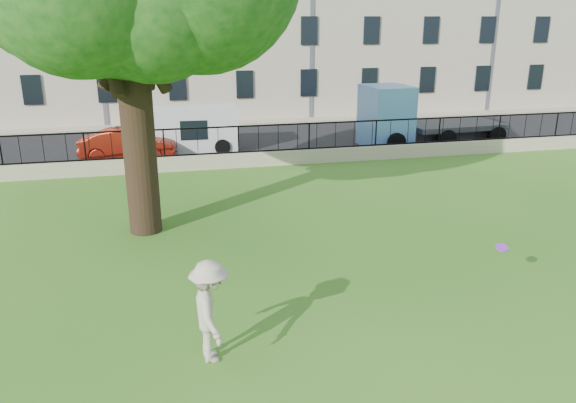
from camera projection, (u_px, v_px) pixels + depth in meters
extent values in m
plane|color=#2F6518|center=(320.00, 302.00, 12.24)|extent=(120.00, 120.00, 0.00)
cube|color=tan|center=(239.00, 160.00, 23.25)|extent=(50.00, 0.40, 0.60)
cube|color=black|center=(239.00, 152.00, 23.15)|extent=(50.00, 0.05, 0.06)
cube|color=black|center=(238.00, 126.00, 22.81)|extent=(50.00, 0.05, 0.06)
cube|color=black|center=(225.00, 143.00, 27.69)|extent=(60.00, 9.00, 0.01)
cube|color=tan|center=(214.00, 124.00, 32.49)|extent=(60.00, 1.40, 0.12)
cube|color=#BBAC95|center=(201.00, 8.00, 35.76)|extent=(56.00, 10.00, 13.00)
cylinder|color=black|center=(139.00, 147.00, 15.57)|extent=(0.91, 0.91, 4.96)
imported|color=#BFB09B|center=(210.00, 311.00, 9.93)|extent=(0.79, 1.28, 1.91)
cylinder|color=purple|center=(502.00, 248.00, 12.31)|extent=(0.35, 0.35, 0.12)
imported|color=maroon|center=(128.00, 144.00, 24.38)|extent=(4.21, 1.95, 1.34)
cube|color=silver|center=(185.00, 130.00, 25.74)|extent=(4.88, 2.06, 2.02)
cube|color=#588ECF|center=(432.00, 114.00, 27.23)|extent=(7.04, 2.85, 2.90)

